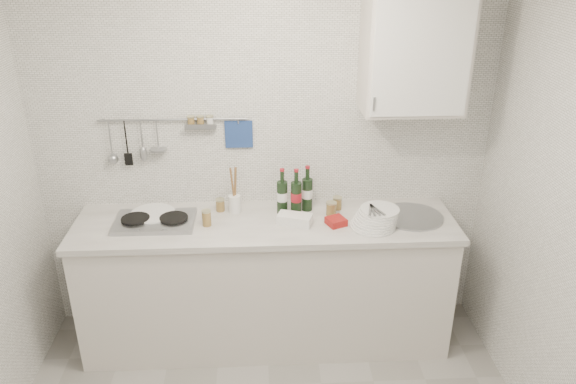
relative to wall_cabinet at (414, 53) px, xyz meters
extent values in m
cube|color=silver|center=(-0.90, 0.18, -0.70)|extent=(3.00, 0.02, 2.50)
cube|color=beige|center=(-0.90, -0.12, -1.51)|extent=(2.40, 0.60, 0.88)
cube|color=silver|center=(-0.90, -0.12, -1.05)|extent=(2.44, 0.64, 0.04)
cube|color=black|center=(-0.90, -0.10, -1.90)|extent=(2.34, 0.52, 0.10)
cube|color=#93969B|center=(-1.60, -0.12, -1.01)|extent=(0.50, 0.32, 0.03)
cylinder|color=black|center=(-1.72, -0.12, -0.99)|extent=(0.18, 0.18, 0.01)
cylinder|color=black|center=(-1.48, -0.12, -0.99)|extent=(0.18, 0.18, 0.01)
cylinder|color=#93969B|center=(0.05, -0.12, -1.02)|extent=(0.40, 0.40, 0.02)
cylinder|color=#93969B|center=(0.05, -0.12, -1.08)|extent=(0.34, 0.34, 0.10)
cylinder|color=#93969B|center=(-1.47, 0.15, -0.43)|extent=(0.95, 0.02, 0.02)
cube|color=navy|center=(-1.06, 0.17, -0.54)|extent=(0.18, 0.02, 0.18)
cube|color=beige|center=(0.00, 0.01, 0.00)|extent=(0.60, 0.35, 0.70)
cube|color=white|center=(0.00, -0.18, 0.00)|extent=(0.56, 0.01, 0.66)
cylinder|color=#93969B|center=(-0.26, -0.19, -0.25)|extent=(0.01, 0.01, 0.08)
cylinder|color=#4C53AD|center=(-1.64, -0.05, -1.02)|extent=(0.30, 0.30, 0.01)
cylinder|color=#4C53AD|center=(-1.63, -0.05, -1.01)|extent=(0.29, 0.29, 0.01)
cylinder|color=#4C53AD|center=(-1.63, -0.04, -0.99)|extent=(0.28, 0.28, 0.01)
cylinder|color=white|center=(-0.23, -0.23, -1.02)|extent=(0.29, 0.29, 0.01)
cylinder|color=white|center=(-0.22, -0.23, -1.01)|extent=(0.28, 0.28, 0.01)
cylinder|color=white|center=(-0.21, -0.22, -0.99)|extent=(0.27, 0.27, 0.01)
cylinder|color=white|center=(-0.21, -0.22, -0.98)|extent=(0.27, 0.27, 0.01)
cylinder|color=white|center=(-0.20, -0.21, -0.97)|extent=(0.26, 0.26, 0.01)
cylinder|color=white|center=(-0.20, -0.21, -0.95)|extent=(0.26, 0.26, 0.01)
cylinder|color=white|center=(-0.19, -0.21, -0.94)|extent=(0.25, 0.25, 0.01)
cylinder|color=white|center=(-0.18, -0.20, -0.92)|extent=(0.24, 0.24, 0.01)
cube|color=white|center=(-0.71, -0.17, -1.00)|extent=(0.24, 0.17, 0.06)
cube|color=#AE131B|center=(-0.45, -0.19, -1.01)|extent=(0.14, 0.14, 0.05)
cylinder|color=white|center=(-1.10, 0.02, -0.97)|extent=(0.08, 0.08, 0.12)
cylinder|color=brown|center=(-1.09, 0.02, -0.82)|extent=(0.03, 0.06, 0.24)
cylinder|color=brown|center=(-1.11, 0.03, -0.83)|extent=(0.04, 0.04, 0.22)
cylinder|color=olive|center=(-1.20, 0.04, -0.99)|extent=(0.06, 0.06, 0.07)
cylinder|color=tan|center=(-1.20, 0.04, -0.95)|extent=(0.06, 0.06, 0.01)
cylinder|color=olive|center=(-0.42, 0.03, -0.99)|extent=(0.06, 0.06, 0.08)
cylinder|color=tan|center=(-0.42, 0.03, -0.95)|extent=(0.06, 0.06, 0.01)
cylinder|color=olive|center=(-0.47, -0.05, -0.99)|extent=(0.06, 0.06, 0.08)
cylinder|color=tan|center=(-0.47, -0.05, -0.94)|extent=(0.07, 0.07, 0.01)
cylinder|color=olive|center=(-1.27, -0.16, -0.98)|extent=(0.06, 0.06, 0.10)
cylinder|color=tan|center=(-1.27, -0.16, -0.93)|extent=(0.06, 0.06, 0.01)
camera|label=1|loc=(-0.92, -3.31, 0.63)|focal=35.00mm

